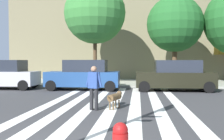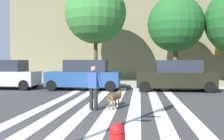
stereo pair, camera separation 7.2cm
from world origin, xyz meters
name	(u,v)px [view 2 (the right image)]	position (x,y,z in m)	size (l,w,h in m)	color
ground_plane	(83,103)	(0.00, 6.48, 0.00)	(160.00, 160.00, 0.00)	#353538
sidewalk_far	(109,83)	(0.00, 15.97, 0.07)	(80.00, 6.00, 0.15)	#999C8D
crosswalk_stripes	(114,103)	(1.38, 6.48, 0.00)	(5.85, 12.37, 0.01)	silver
parked_car_near_curb	(3,75)	(-6.48, 11.45, 0.91)	(4.65, 2.07, 1.90)	#AEADB6
parked_car_behind_first	(84,75)	(-1.04, 11.45, 0.92)	(4.59, 1.97, 1.90)	navy
parked_car_third_in_line	(176,76)	(4.64, 11.45, 0.92)	(4.66, 1.90, 1.88)	black
street_tree_nearest	(96,13)	(-0.86, 14.65, 5.43)	(4.62, 4.62, 7.60)	#4C3823
street_tree_middle	(176,24)	(5.11, 15.04, 4.58)	(4.18, 4.18, 6.54)	#4C3823
pedestrian_dog_walker	(94,85)	(0.76, 4.89, 0.93)	(0.69, 0.36, 1.64)	black
dog_on_leash	(115,97)	(1.52, 5.26, 0.44)	(0.53, 1.10, 0.65)	brown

